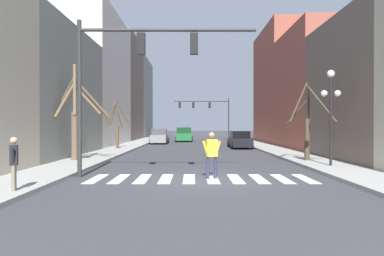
# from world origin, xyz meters

# --- Properties ---
(ground_plane) EXTENTS (240.00, 240.00, 0.00)m
(ground_plane) POSITION_xyz_m (0.00, 0.00, 0.00)
(ground_plane) COLOR #38383D
(sidewalk_left) EXTENTS (2.53, 90.00, 0.15)m
(sidewalk_left) POSITION_xyz_m (-6.35, 0.00, 0.07)
(sidewalk_left) COLOR #9E9E99
(sidewalk_left) RESTS_ON ground_plane
(sidewalk_right) EXTENTS (2.53, 90.00, 0.15)m
(sidewalk_right) POSITION_xyz_m (6.35, 0.00, 0.07)
(sidewalk_right) COLOR #9E9E99
(sidewalk_right) RESTS_ON ground_plane
(building_row_left) EXTENTS (6.00, 61.24, 13.68)m
(building_row_left) POSITION_xyz_m (-10.61, 26.16, 6.16)
(building_row_left) COLOR #BCB299
(building_row_left) RESTS_ON ground_plane
(building_row_right) EXTENTS (6.00, 40.46, 12.81)m
(building_row_right) POSITION_xyz_m (10.61, 16.53, 5.18)
(building_row_right) COLOR #BCB299
(building_row_right) RESTS_ON ground_plane
(crosswalk_stripes) EXTENTS (8.55, 2.60, 0.01)m
(crosswalk_stripes) POSITION_xyz_m (0.00, 0.52, 0.00)
(crosswalk_stripes) COLOR white
(crosswalk_stripes) RESTS_ON ground_plane
(traffic_signal_near) EXTENTS (7.13, 0.28, 6.27)m
(traffic_signal_near) POSITION_xyz_m (-2.76, 0.99, 4.57)
(traffic_signal_near) COLOR #2D2D2D
(traffic_signal_near) RESTS_ON ground_plane
(traffic_signal_far) EXTENTS (7.76, 0.28, 5.82)m
(traffic_signal_far) POSITION_xyz_m (1.87, 38.73, 4.36)
(traffic_signal_far) COLOR #2D2D2D
(traffic_signal_far) RESTS_ON ground_plane
(street_lamp_right_corner) EXTENTS (0.95, 0.36, 4.55)m
(street_lamp_right_corner) POSITION_xyz_m (6.28, 3.88, 3.36)
(street_lamp_right_corner) COLOR black
(street_lamp_right_corner) RESTS_ON sidewalk_right
(car_parked_right_near) EXTENTS (1.96, 4.82, 1.54)m
(car_parked_right_near) POSITION_xyz_m (3.98, 19.83, 0.73)
(car_parked_right_near) COLOR black
(car_parked_right_near) RESTS_ON ground_plane
(car_driving_toward_lane) EXTENTS (1.98, 4.32, 1.66)m
(car_driving_toward_lane) POSITION_xyz_m (-3.97, 27.71, 0.78)
(car_driving_toward_lane) COLOR gray
(car_driving_toward_lane) RESTS_ON ground_plane
(car_parked_right_far) EXTENTS (2.19, 4.43, 1.78)m
(car_parked_right_far) POSITION_xyz_m (-1.34, 33.32, 0.82)
(car_parked_right_far) COLOR #236B38
(car_parked_right_far) RESTS_ON ground_plane
(pedestrian_on_right_sidewalk) EXTENTS (0.77, 0.34, 1.80)m
(pedestrian_on_right_sidewalk) POSITION_xyz_m (0.43, 0.57, 1.07)
(pedestrian_on_right_sidewalk) COLOR #282D47
(pedestrian_on_right_sidewalk) RESTS_ON ground_plane
(pedestrian_near_right_corner) EXTENTS (0.32, 0.67, 1.58)m
(pedestrian_near_right_corner) POSITION_xyz_m (-5.60, -2.89, 1.09)
(pedestrian_near_right_corner) COLOR #7A705B
(pedestrian_near_right_corner) RESTS_ON sidewalk_left
(street_tree_right_mid) EXTENTS (3.14, 2.30, 5.29)m
(street_tree_right_mid) POSITION_xyz_m (-6.70, 6.63, 2.60)
(street_tree_right_mid) COLOR brown
(street_tree_right_mid) RESTS_ON sidewalk_left
(street_tree_left_near) EXTENTS (2.17, 0.62, 4.14)m
(street_tree_left_near) POSITION_xyz_m (-6.62, 17.18, 1.99)
(street_tree_left_near) COLOR brown
(street_tree_left_near) RESTS_ON sidewalk_left
(street_tree_left_far) EXTENTS (2.17, 2.46, 4.28)m
(street_tree_left_far) POSITION_xyz_m (6.01, 6.63, 2.04)
(street_tree_left_far) COLOR #473828
(street_tree_left_far) RESTS_ON sidewalk_right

